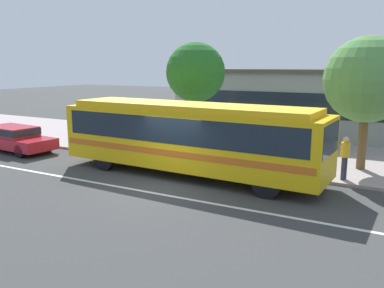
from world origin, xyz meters
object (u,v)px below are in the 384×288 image
(transit_bus, at_px, (189,134))
(pedestrian_walking_along_curb, at_px, (345,155))
(bus_stop_sign, at_px, (293,136))
(sedan_behind_bus, at_px, (14,137))
(pedestrian_waiting_near_sign, at_px, (129,132))
(street_tree_mid_block, at_px, (367,80))
(street_tree_near_stop, at_px, (196,73))

(transit_bus, xyz_separation_m, pedestrian_walking_along_curb, (5.68, 1.89, -0.60))
(bus_stop_sign, bearing_deg, sedan_behind_bus, -171.29)
(sedan_behind_bus, distance_m, pedestrian_walking_along_curb, 16.15)
(sedan_behind_bus, distance_m, pedestrian_waiting_near_sign, 6.09)
(transit_bus, xyz_separation_m, bus_stop_sign, (3.69, 1.94, -0.07))
(transit_bus, distance_m, sedan_behind_bus, 10.37)
(pedestrian_waiting_near_sign, distance_m, street_tree_mid_block, 11.30)
(pedestrian_walking_along_curb, distance_m, bus_stop_sign, 2.06)
(transit_bus, xyz_separation_m, street_tree_near_stop, (-1.92, 4.13, 2.33))
(pedestrian_waiting_near_sign, relative_size, pedestrian_walking_along_curb, 0.99)
(sedan_behind_bus, relative_size, bus_stop_sign, 2.10)
(street_tree_near_stop, relative_size, street_tree_mid_block, 0.99)
(street_tree_near_stop, bearing_deg, sedan_behind_bus, -152.75)
(pedestrian_waiting_near_sign, relative_size, bus_stop_sign, 0.71)
(transit_bus, distance_m, bus_stop_sign, 4.17)
(sedan_behind_bus, bearing_deg, transit_bus, 1.12)
(transit_bus, xyz_separation_m, pedestrian_waiting_near_sign, (-4.79, 2.30, -0.62))
(sedan_behind_bus, height_order, bus_stop_sign, bus_stop_sign)
(pedestrian_walking_along_curb, height_order, street_tree_mid_block, street_tree_mid_block)
(sedan_behind_bus, bearing_deg, pedestrian_walking_along_curb, 7.46)
(pedestrian_waiting_near_sign, bearing_deg, sedan_behind_bus, -155.73)
(transit_bus, bearing_deg, sedan_behind_bus, -178.88)
(bus_stop_sign, relative_size, street_tree_mid_block, 0.43)
(transit_bus, distance_m, pedestrian_waiting_near_sign, 5.35)
(pedestrian_waiting_near_sign, bearing_deg, bus_stop_sign, -2.38)
(pedestrian_walking_along_curb, bearing_deg, pedestrian_waiting_near_sign, 177.79)
(transit_bus, relative_size, sedan_behind_bus, 2.27)
(sedan_behind_bus, distance_m, street_tree_near_stop, 10.02)
(transit_bus, xyz_separation_m, sedan_behind_bus, (-10.33, -0.20, -0.97))
(pedestrian_waiting_near_sign, xyz_separation_m, bus_stop_sign, (8.47, -0.35, 0.55))
(transit_bus, bearing_deg, street_tree_near_stop, 114.88)
(pedestrian_waiting_near_sign, xyz_separation_m, street_tree_near_stop, (2.87, 1.83, 2.94))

